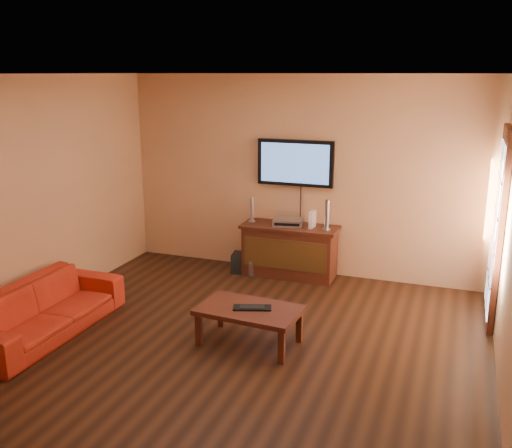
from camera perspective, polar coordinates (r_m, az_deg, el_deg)
The scene contains 14 objects.
ground_plane at distance 5.95m, azimuth -2.31°, elevation -12.24°, with size 5.00×5.00×0.00m, color black.
room_walls at distance 5.96m, azimuth -0.18°, elevation 5.02°, with size 5.00×5.00×5.00m.
french_door at distance 6.80m, azimuth 23.02°, elevation -0.45°, with size 0.07×1.02×2.22m.
media_console at distance 7.80m, azimuth 3.36°, elevation -2.67°, with size 1.31×0.50×0.71m.
television at distance 7.73m, azimuth 3.95°, elevation 6.11°, with size 1.05×0.08×0.62m.
coffee_table at distance 5.88m, azimuth -0.67°, elevation -8.85°, with size 1.07×0.69×0.40m.
sofa at distance 6.48m, azimuth -20.49°, elevation -7.23°, with size 1.91×0.56×0.75m, color #B32713.
speaker_left at distance 7.86m, azimuth -0.41°, elevation 1.35°, with size 0.09×0.09×0.34m.
speaker_right at distance 7.50m, azimuth 7.11°, elevation 0.77°, with size 0.11×0.11×0.40m.
av_receiver at distance 7.71m, azimuth 3.22°, elevation 0.20°, with size 0.39×0.28×0.09m, color silver.
game_console at distance 7.60m, azimuth 5.66°, elevation 0.46°, with size 0.05×0.16×0.22m, color white.
subwoofer at distance 8.00m, azimuth -1.39°, elevation -3.89°, with size 0.27×0.27×0.27m, color black.
bottle at distance 7.81m, azimuth -0.52°, elevation -4.57°, with size 0.08×0.08×0.22m.
keyboard at distance 5.84m, azimuth -0.38°, elevation -8.35°, with size 0.41×0.26×0.02m.
Camera 1 is at (2.04, -4.88, 2.71)m, focal length 40.00 mm.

